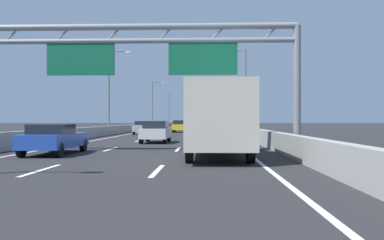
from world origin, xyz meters
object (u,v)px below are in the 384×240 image
at_px(streetlamp_right_distant, 220,107).
at_px(red_car, 195,123).
at_px(streetlamp_left_mid, 111,86).
at_px(streetlamp_left_far, 153,101).
at_px(streetlamp_left_distant, 170,107).
at_px(box_truck, 218,118).
at_px(streetlamp_right_mid, 243,86).
at_px(streetlamp_right_far, 226,101).
at_px(silver_car, 143,127).
at_px(white_car, 156,132).
at_px(black_car, 208,128).
at_px(sign_gantry, 140,55).
at_px(blue_car, 54,139).
at_px(yellow_car, 180,126).

relative_size(streetlamp_right_distant, red_car, 2.12).
distance_m(streetlamp_left_mid, red_car, 79.59).
bearing_deg(streetlamp_left_far, red_car, 80.03).
relative_size(streetlamp_left_distant, box_truck, 1.18).
distance_m(streetlamp_left_mid, box_truck, 30.29).
distance_m(streetlamp_right_mid, streetlamp_left_far, 39.42).
bearing_deg(streetlamp_right_distant, streetlamp_left_mid, -101.57).
bearing_deg(streetlamp_right_far, streetlamp_left_distant, 112.26).
relative_size(streetlamp_left_far, streetlamp_right_distant, 1.00).
bearing_deg(box_truck, streetlamp_left_mid, 112.00).
bearing_deg(silver_car, white_car, -78.03).
relative_size(streetlamp_right_distant, black_car, 2.32).
relative_size(white_car, black_car, 1.00).
distance_m(streetlamp_left_mid, white_car, 19.24).
xyz_separation_m(streetlamp_right_mid, streetlamp_left_far, (-14.93, 36.48, 0.00)).
relative_size(sign_gantry, streetlamp_left_mid, 1.67).
relative_size(white_car, box_truck, 0.51).
bearing_deg(blue_car, sign_gantry, 25.63).
xyz_separation_m(streetlamp_right_mid, blue_car, (-11.10, -26.75, -4.68)).
bearing_deg(blue_car, streetlamp_left_distant, 92.20).
bearing_deg(blue_car, streetlamp_right_distant, 83.65).
height_order(streetlamp_right_far, streetlamp_right_distant, same).
xyz_separation_m(streetlamp_left_far, streetlamp_right_distant, (14.93, 36.48, 0.00)).
height_order(sign_gantry, black_car, sign_gantry).
bearing_deg(streetlamp_left_mid, black_car, -17.08).
bearing_deg(yellow_car, sign_gantry, -89.76).
distance_m(streetlamp_left_far, streetlamp_right_far, 14.93).
height_order(sign_gantry, streetlamp_right_distant, streetlamp_right_distant).
bearing_deg(silver_car, streetlamp_right_far, 73.36).
xyz_separation_m(streetlamp_right_distant, box_truck, (-3.68, -100.82, -3.76)).
bearing_deg(streetlamp_right_distant, yellow_car, -96.56).
bearing_deg(yellow_car, streetlamp_right_distant, 83.44).
xyz_separation_m(sign_gantry, blue_car, (-3.65, -1.75, -4.08)).
distance_m(sign_gantry, streetlamp_left_far, 61.94).
height_order(streetlamp_right_distant, black_car, streetlamp_right_distant).
bearing_deg(white_car, silver_car, 101.97).
bearing_deg(streetlamp_left_distant, white_car, -85.39).
bearing_deg(black_car, blue_car, -107.07).
xyz_separation_m(streetlamp_left_far, silver_car, (3.80, -37.26, -4.63)).
height_order(sign_gantry, streetlamp_right_mid, streetlamp_right_mid).
height_order(sign_gantry, box_truck, sign_gantry).
distance_m(streetlamp_left_distant, silver_car, 73.98).
xyz_separation_m(red_car, box_truck, (3.76, -106.96, 0.90)).
height_order(streetlamp_left_mid, box_truck, streetlamp_left_mid).
height_order(streetlamp_left_distant, blue_car, streetlamp_left_distant).
relative_size(sign_gantry, blue_car, 3.62).
bearing_deg(white_car, red_car, 89.87).
bearing_deg(red_car, streetlamp_left_distant, -140.69).
xyz_separation_m(streetlamp_left_far, black_car, (11.01, -39.86, -4.63)).
height_order(streetlamp_left_mid, yellow_car, streetlamp_left_mid).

